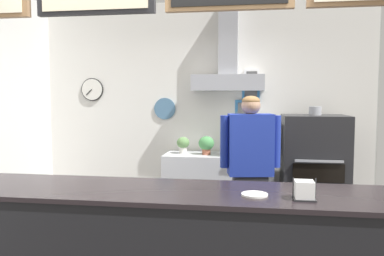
% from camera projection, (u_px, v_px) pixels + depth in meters
% --- Properties ---
extents(back_wall_assembly, '(4.42, 2.58, 2.90)m').
position_uv_depth(back_wall_assembly, '(203.00, 104.00, 5.07)').
color(back_wall_assembly, '#9E9E99').
rests_on(back_wall_assembly, ground_plane).
extents(back_prep_counter, '(1.34, 0.53, 0.93)m').
position_uv_depth(back_prep_counter, '(218.00, 192.00, 4.90)').
color(back_prep_counter, silver).
rests_on(back_prep_counter, ground_plane).
extents(pizza_oven, '(0.72, 0.68, 1.54)m').
position_uv_depth(pizza_oven, '(313.00, 177.00, 4.52)').
color(pizza_oven, '#232326').
rests_on(pizza_oven, ground_plane).
extents(shop_worker, '(0.57, 0.29, 1.66)m').
position_uv_depth(shop_worker, '(250.00, 176.00, 3.75)').
color(shop_worker, '#232328').
rests_on(shop_worker, ground_plane).
extents(espresso_machine, '(0.59, 0.51, 0.40)m').
position_uv_depth(espresso_machine, '(254.00, 140.00, 4.75)').
color(espresso_machine, silver).
rests_on(espresso_machine, back_prep_counter).
extents(potted_basil, '(0.19, 0.19, 0.23)m').
position_uv_depth(potted_basil, '(206.00, 144.00, 4.85)').
color(potted_basil, '#9E563D').
rests_on(potted_basil, back_prep_counter).
extents(potted_oregano, '(0.18, 0.18, 0.24)m').
position_uv_depth(potted_oregano, '(230.00, 143.00, 4.85)').
color(potted_oregano, '#4C4C51').
rests_on(potted_oregano, back_prep_counter).
extents(potted_sage, '(0.16, 0.16, 0.21)m').
position_uv_depth(potted_sage, '(183.00, 144.00, 4.94)').
color(potted_sage, beige).
rests_on(potted_sage, back_prep_counter).
extents(napkin_holder, '(0.14, 0.13, 0.13)m').
position_uv_depth(napkin_holder, '(304.00, 191.00, 2.31)').
color(napkin_holder, '#262628').
rests_on(napkin_holder, service_counter).
extents(condiment_plate, '(0.16, 0.16, 0.01)m').
position_uv_depth(condiment_plate, '(255.00, 194.00, 2.41)').
color(condiment_plate, white).
rests_on(condiment_plate, service_counter).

